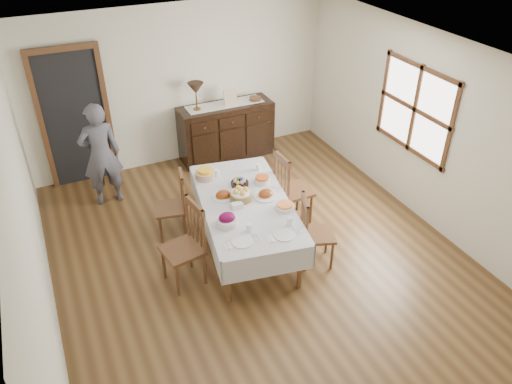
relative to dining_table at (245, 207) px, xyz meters
name	(u,v)px	position (x,y,z in m)	size (l,w,h in m)	color
ground	(259,257)	(0.07, -0.27, -0.64)	(6.00, 6.00, 0.00)	brown
room_shell	(233,132)	(-0.07, 0.16, 1.00)	(5.02, 6.02, 2.65)	silver
dining_table	(245,207)	(0.00, 0.00, 0.00)	(1.43, 2.28, 0.73)	#BDBCC1
chair_left_near	(186,244)	(-0.88, -0.27, -0.10)	(0.52, 0.52, 1.08)	brown
chair_left_far	(174,204)	(-0.75, 0.67, -0.16)	(0.48, 0.48, 0.96)	brown
chair_right_near	(314,231)	(0.65, -0.62, -0.16)	(0.51, 0.51, 0.96)	brown
chair_right_far	(290,188)	(0.81, 0.29, -0.09)	(0.46, 0.46, 1.09)	brown
sideboard	(226,131)	(0.73, 2.45, -0.16)	(1.59, 0.58, 0.95)	black
person	(100,152)	(-1.43, 1.89, 0.20)	(0.53, 0.34, 1.69)	#4F505C
bread_basket	(241,195)	(-0.04, 0.06, 0.16)	(0.27, 0.27, 0.17)	brown
egg_basket	(240,183)	(0.09, 0.38, 0.13)	(0.23, 0.23, 0.11)	black
ham_platter_a	(223,195)	(-0.22, 0.20, 0.12)	(0.28, 0.28, 0.11)	silver
ham_platter_b	(266,194)	(0.28, 0.00, 0.12)	(0.32, 0.32, 0.11)	silver
beet_bowl	(227,220)	(-0.39, -0.35, 0.15)	(0.26, 0.26, 0.15)	silver
carrot_bowl	(262,180)	(0.38, 0.32, 0.13)	(0.20, 0.20, 0.09)	silver
pineapple_bowl	(205,174)	(-0.26, 0.75, 0.15)	(0.27, 0.27, 0.13)	tan
casserole_dish	(285,206)	(0.38, -0.35, 0.12)	(0.24, 0.24, 0.07)	silver
butter_dish	(237,206)	(-0.15, -0.09, 0.12)	(0.15, 0.11, 0.07)	silver
setting_left	(244,237)	(-0.31, -0.68, 0.11)	(0.44, 0.31, 0.10)	silver
setting_right	(286,230)	(0.17, -0.77, 0.11)	(0.44, 0.31, 0.10)	silver
glass_far_a	(217,173)	(-0.09, 0.74, 0.13)	(0.07, 0.07, 0.09)	white
glass_far_b	(258,167)	(0.48, 0.64, 0.14)	(0.07, 0.07, 0.09)	white
runner	(225,104)	(0.73, 2.48, 0.32)	(1.30, 0.35, 0.01)	white
table_lamp	(196,89)	(0.24, 2.46, 0.67)	(0.26, 0.26, 0.46)	brown
picture_frame	(230,98)	(0.79, 2.39, 0.45)	(0.22, 0.08, 0.28)	#CAB290
deco_bowl	(255,99)	(1.26, 2.42, 0.34)	(0.20, 0.20, 0.06)	brown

